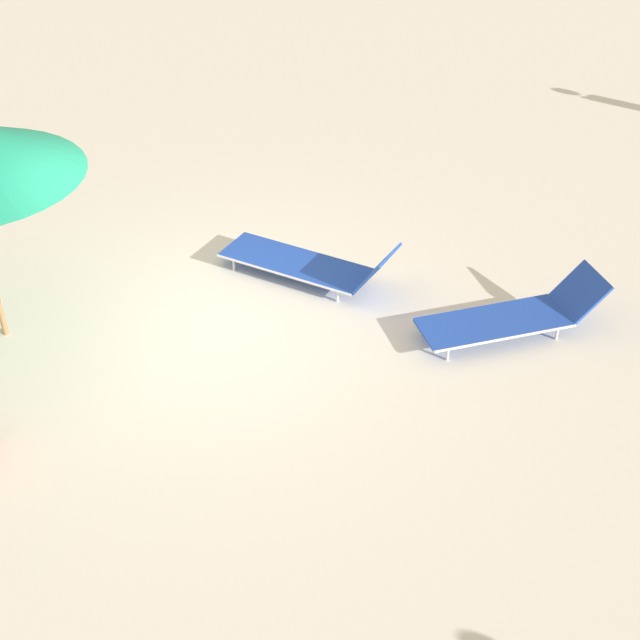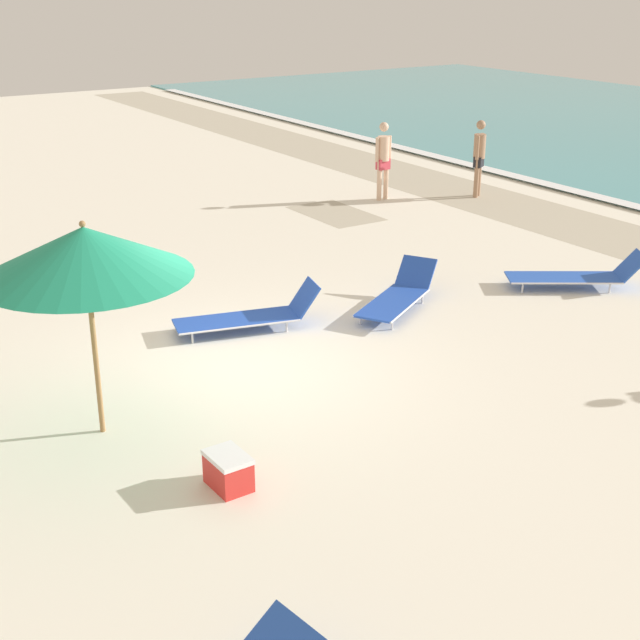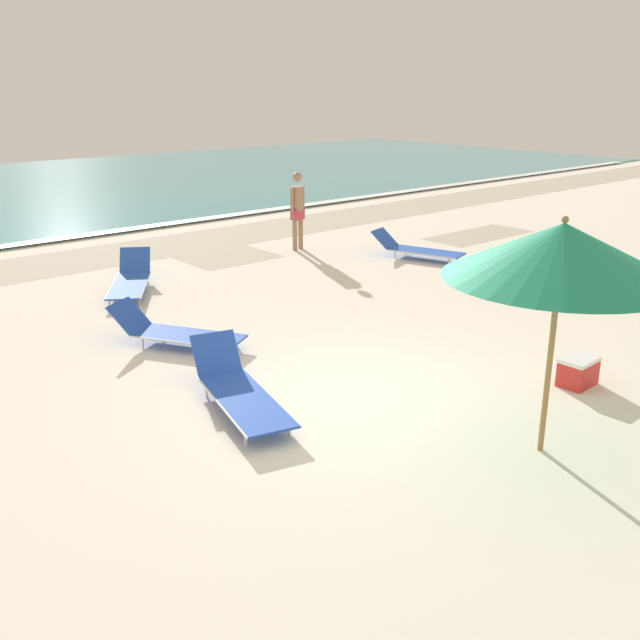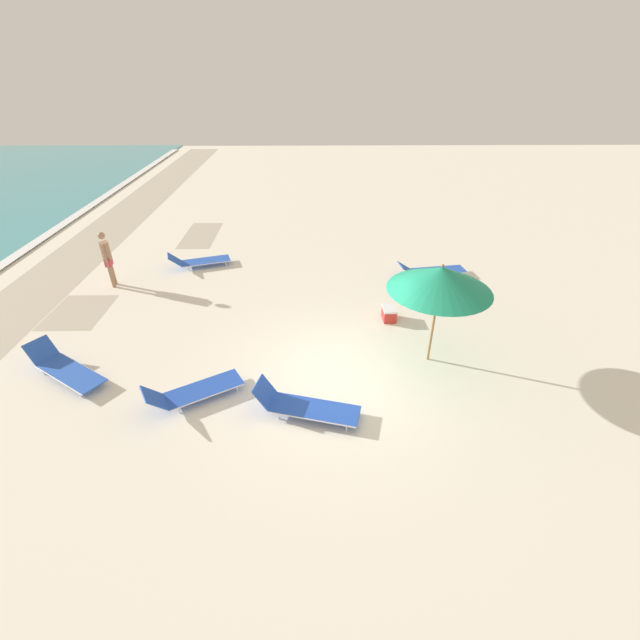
{
  "view_description": "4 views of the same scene",
  "coord_description": "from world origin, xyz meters",
  "px_view_note": "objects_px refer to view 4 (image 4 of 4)",
  "views": [
    {
      "loc": [
        7.27,
        3.05,
        5.67
      ],
      "look_at": [
        0.85,
        1.47,
        0.95
      ],
      "focal_mm": 50.0,
      "sensor_mm": 36.0,
      "label": 1
    },
    {
      "loc": [
        9.53,
        -4.88,
        4.89
      ],
      "look_at": [
        0.53,
        0.95,
        0.7
      ],
      "focal_mm": 50.0,
      "sensor_mm": 36.0,
      "label": 2
    },
    {
      "loc": [
        -5.49,
        -5.62,
        3.67
      ],
      "look_at": [
        0.34,
        1.19,
        0.68
      ],
      "focal_mm": 40.0,
      "sensor_mm": 36.0,
      "label": 3
    },
    {
      "loc": [
        -7.62,
        0.65,
        6.18
      ],
      "look_at": [
        0.63,
        0.53,
        1.11
      ],
      "focal_mm": 24.0,
      "sensor_mm": 36.0,
      "label": 4
    }
  ],
  "objects_px": {
    "sun_lounger_mid_beach_solo": "(65,368)",
    "beachgoer_wading_adult": "(107,256)",
    "sun_lounger_under_umbrella": "(432,270)",
    "sun_lounger_beside_umbrella": "(305,406)",
    "sun_lounger_near_water_right": "(199,261)",
    "cooler_box": "(389,314)",
    "beach_umbrella": "(441,279)",
    "sun_lounger_near_water_left": "(194,391)"
  },
  "relations": [
    {
      "from": "sun_lounger_near_water_left",
      "to": "beachgoer_wading_adult",
      "type": "distance_m",
      "value": 6.61
    },
    {
      "from": "sun_lounger_under_umbrella",
      "to": "sun_lounger_beside_umbrella",
      "type": "distance_m",
      "value": 7.6
    },
    {
      "from": "sun_lounger_under_umbrella",
      "to": "cooler_box",
      "type": "xyz_separation_m",
      "value": [
        -2.75,
        1.83,
        -0.02
      ]
    },
    {
      "from": "sun_lounger_near_water_left",
      "to": "sun_lounger_near_water_right",
      "type": "height_order",
      "value": "sun_lounger_near_water_left"
    },
    {
      "from": "sun_lounger_near_water_right",
      "to": "cooler_box",
      "type": "xyz_separation_m",
      "value": [
        -3.62,
        -6.01,
        -0.03
      ]
    },
    {
      "from": "sun_lounger_under_umbrella",
      "to": "beachgoer_wading_adult",
      "type": "xyz_separation_m",
      "value": [
        -0.56,
        10.23,
        0.8
      ]
    },
    {
      "from": "sun_lounger_near_water_right",
      "to": "beachgoer_wading_adult",
      "type": "bearing_deg",
      "value": 102.94
    },
    {
      "from": "sun_lounger_beside_umbrella",
      "to": "cooler_box",
      "type": "relative_size",
      "value": 4.3
    },
    {
      "from": "sun_lounger_mid_beach_solo",
      "to": "cooler_box",
      "type": "relative_size",
      "value": 4.26
    },
    {
      "from": "beachgoer_wading_adult",
      "to": "cooler_box",
      "type": "height_order",
      "value": "beachgoer_wading_adult"
    },
    {
      "from": "sun_lounger_under_umbrella",
      "to": "sun_lounger_mid_beach_solo",
      "type": "bearing_deg",
      "value": 109.77
    },
    {
      "from": "sun_lounger_under_umbrella",
      "to": "cooler_box",
      "type": "distance_m",
      "value": 3.31
    },
    {
      "from": "sun_lounger_mid_beach_solo",
      "to": "cooler_box",
      "type": "bearing_deg",
      "value": -39.89
    },
    {
      "from": "sun_lounger_beside_umbrella",
      "to": "sun_lounger_near_water_left",
      "type": "bearing_deg",
      "value": 92.86
    },
    {
      "from": "cooler_box",
      "to": "sun_lounger_under_umbrella",
      "type": "bearing_deg",
      "value": -35.37
    },
    {
      "from": "sun_lounger_beside_umbrella",
      "to": "sun_lounger_mid_beach_solo",
      "type": "distance_m",
      "value": 5.59
    },
    {
      "from": "sun_lounger_beside_umbrella",
      "to": "beachgoer_wading_adult",
      "type": "bearing_deg",
      "value": 61.0
    },
    {
      "from": "sun_lounger_near_water_right",
      "to": "beachgoer_wading_adult",
      "type": "relative_size",
      "value": 1.2
    },
    {
      "from": "sun_lounger_mid_beach_solo",
      "to": "beachgoer_wading_adult",
      "type": "height_order",
      "value": "beachgoer_wading_adult"
    },
    {
      "from": "beach_umbrella",
      "to": "cooler_box",
      "type": "distance_m",
      "value": 2.76
    },
    {
      "from": "sun_lounger_near_water_right",
      "to": "sun_lounger_mid_beach_solo",
      "type": "distance_m",
      "value": 6.2
    },
    {
      "from": "sun_lounger_beside_umbrella",
      "to": "beachgoer_wading_adult",
      "type": "xyz_separation_m",
      "value": [
        5.84,
        6.13,
        0.78
      ]
    },
    {
      "from": "beach_umbrella",
      "to": "sun_lounger_mid_beach_solo",
      "type": "height_order",
      "value": "beach_umbrella"
    },
    {
      "from": "sun_lounger_mid_beach_solo",
      "to": "beachgoer_wading_adult",
      "type": "distance_m",
      "value": 4.66
    },
    {
      "from": "sun_lounger_mid_beach_solo",
      "to": "sun_lounger_near_water_right",
      "type": "bearing_deg",
      "value": 17.44
    },
    {
      "from": "beach_umbrella",
      "to": "sun_lounger_mid_beach_solo",
      "type": "bearing_deg",
      "value": 93.5
    },
    {
      "from": "sun_lounger_near_water_left",
      "to": "sun_lounger_mid_beach_solo",
      "type": "distance_m",
      "value": 3.2
    },
    {
      "from": "beachgoer_wading_adult",
      "to": "cooler_box",
      "type": "bearing_deg",
      "value": 65.83
    },
    {
      "from": "beach_umbrella",
      "to": "sun_lounger_under_umbrella",
      "type": "relative_size",
      "value": 1.07
    },
    {
      "from": "sun_lounger_mid_beach_solo",
      "to": "sun_lounger_beside_umbrella",
      "type": "bearing_deg",
      "value": -70.36
    },
    {
      "from": "sun_lounger_mid_beach_solo",
      "to": "cooler_box",
      "type": "xyz_separation_m",
      "value": [
        2.35,
        -7.69,
        -0.03
      ]
    },
    {
      "from": "sun_lounger_near_water_left",
      "to": "beachgoer_wading_adult",
      "type": "xyz_separation_m",
      "value": [
        5.35,
        3.79,
        0.78
      ]
    },
    {
      "from": "sun_lounger_under_umbrella",
      "to": "beachgoer_wading_adult",
      "type": "distance_m",
      "value": 10.27
    },
    {
      "from": "sun_lounger_under_umbrella",
      "to": "sun_lounger_mid_beach_solo",
      "type": "relative_size",
      "value": 1.07
    },
    {
      "from": "sun_lounger_beside_umbrella",
      "to": "beachgoer_wading_adult",
      "type": "relative_size",
      "value": 1.24
    },
    {
      "from": "beach_umbrella",
      "to": "sun_lounger_under_umbrella",
      "type": "xyz_separation_m",
      "value": [
        4.59,
        -1.17,
        -1.93
      ]
    },
    {
      "from": "beach_umbrella",
      "to": "sun_lounger_beside_umbrella",
      "type": "xyz_separation_m",
      "value": [
        -1.82,
        2.92,
        -1.91
      ]
    },
    {
      "from": "beach_umbrella",
      "to": "sun_lounger_beside_umbrella",
      "type": "distance_m",
      "value": 3.94
    },
    {
      "from": "sun_lounger_under_umbrella",
      "to": "sun_lounger_beside_umbrella",
      "type": "height_order",
      "value": "sun_lounger_beside_umbrella"
    },
    {
      "from": "sun_lounger_near_water_right",
      "to": "cooler_box",
      "type": "distance_m",
      "value": 7.02
    },
    {
      "from": "sun_lounger_mid_beach_solo",
      "to": "beach_umbrella",
      "type": "bearing_deg",
      "value": -53.36
    },
    {
      "from": "sun_lounger_under_umbrella",
      "to": "sun_lounger_mid_beach_solo",
      "type": "distance_m",
      "value": 10.81
    }
  ]
}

